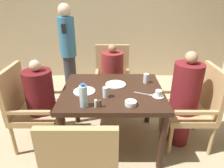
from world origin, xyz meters
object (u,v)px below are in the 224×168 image
(plate_main_left, at_px, (115,84))
(teacup_with_saucer, at_px, (158,94))
(diner_in_far_chair, at_px, (112,78))
(glass_tall_mid, at_px, (146,78))
(diner_in_right_chair, at_px, (184,99))
(chair_near_corner, at_px, (83,165))
(chair_far_side, at_px, (112,76))
(chair_left_side, at_px, (28,105))
(standing_host, at_px, (68,50))
(plate_main_right, at_px, (84,91))
(diner_in_left_chair, at_px, (41,103))
(chair_right_side, at_px, (195,105))
(glass_tall_near, at_px, (105,92))
(bowl_small, at_px, (130,103))
(water_bottle, at_px, (83,96))

(plate_main_left, height_order, teacup_with_saucer, teacup_with_saucer)
(diner_in_far_chair, relative_size, glass_tall_mid, 9.40)
(diner_in_right_chair, bearing_deg, diner_in_far_chair, 138.26)
(chair_near_corner, bearing_deg, chair_far_side, 82.75)
(chair_left_side, relative_size, diner_in_right_chair, 0.84)
(diner_in_right_chair, height_order, standing_host, standing_host)
(chair_far_side, bearing_deg, chair_near_corner, -97.25)
(diner_in_far_chair, distance_m, chair_near_corner, 1.64)
(chair_near_corner, relative_size, plate_main_right, 4.11)
(chair_far_side, bearing_deg, diner_in_left_chair, -132.96)
(diner_in_far_chair, distance_m, standing_host, 0.96)
(diner_in_far_chair, height_order, chair_right_side, diner_in_far_chair)
(chair_far_side, xyz_separation_m, glass_tall_mid, (0.40, -0.69, 0.26))
(plate_main_left, xyz_separation_m, glass_tall_near, (-0.11, -0.30, 0.05))
(chair_left_side, distance_m, chair_right_side, 1.95)
(plate_main_right, bearing_deg, chair_left_side, 175.97)
(standing_host, height_order, glass_tall_near, standing_host)
(chair_near_corner, distance_m, glass_tall_near, 0.78)
(diner_in_far_chair, height_order, chair_near_corner, diner_in_far_chair)
(chair_right_side, xyz_separation_m, chair_near_corner, (-1.20, -0.89, 0.00))
(teacup_with_saucer, distance_m, glass_tall_near, 0.55)
(chair_left_side, bearing_deg, teacup_with_saucer, -6.18)
(teacup_with_saucer, distance_m, bowl_small, 0.35)
(standing_host, relative_size, plate_main_left, 6.57)
(glass_tall_near, bearing_deg, plate_main_right, 152.62)
(standing_host, xyz_separation_m, plate_main_right, (0.43, -1.31, -0.12))
(glass_tall_near, height_order, glass_tall_mid, same)
(chair_right_side, bearing_deg, diner_in_right_chair, 180.00)
(chair_left_side, distance_m, chair_far_side, 1.32)
(bowl_small, bearing_deg, diner_in_right_chair, 27.19)
(chair_far_side, height_order, glass_tall_mid, chair_far_side)
(diner_in_left_chair, height_order, chair_right_side, diner_in_left_chair)
(water_bottle, distance_m, glass_tall_mid, 0.87)
(chair_far_side, height_order, water_bottle, chair_far_side)
(plate_main_left, relative_size, water_bottle, 1.01)
(teacup_with_saucer, relative_size, bowl_small, 1.07)
(water_bottle, bearing_deg, bowl_small, 2.55)
(diner_in_left_chair, height_order, standing_host, standing_host)
(diner_in_far_chair, height_order, standing_host, standing_host)
(chair_near_corner, relative_size, teacup_with_saucer, 7.97)
(chair_right_side, relative_size, plate_main_left, 4.11)
(chair_far_side, xyz_separation_m, diner_in_right_chair, (0.83, -0.89, 0.08))
(diner_in_left_chair, bearing_deg, bowl_small, -18.42)
(plate_main_right, distance_m, teacup_with_saucer, 0.80)
(diner_in_left_chair, height_order, water_bottle, diner_in_left_chair)
(bowl_small, bearing_deg, chair_near_corner, -125.99)
(plate_main_left, xyz_separation_m, teacup_with_saucer, (0.45, -0.29, 0.02))
(chair_far_side, xyz_separation_m, plate_main_left, (0.04, -0.76, 0.20))
(chair_right_side, bearing_deg, plate_main_left, 172.00)
(plate_main_right, bearing_deg, chair_near_corner, -84.26)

